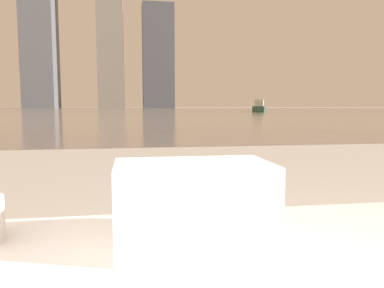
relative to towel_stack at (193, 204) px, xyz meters
name	(u,v)px	position (x,y,z in m)	size (l,w,h in m)	color
towel_stack	(193,204)	(0.00, 0.00, 0.00)	(0.29, 0.18, 0.16)	white
harbor_water	(133,110)	(0.16, 61.18, -0.58)	(180.00, 110.00, 0.01)	gray
harbor_boat_1	(259,108)	(14.81, 41.72, -0.07)	(2.75, 4.10, 1.46)	#335647
skyline_tower_1	(38,1)	(-26.23, 117.18, 30.46)	(8.99, 11.16, 62.10)	slate
skyline_tower_3	(158,57)	(8.42, 117.18, 15.17)	(9.53, 7.30, 31.51)	#4C515B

